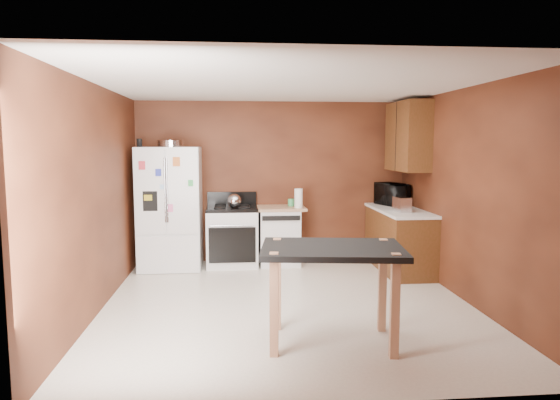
{
  "coord_description": "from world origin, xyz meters",
  "views": [
    {
      "loc": [
        -0.6,
        -5.57,
        1.86
      ],
      "look_at": [
        -0.01,
        0.85,
        1.12
      ],
      "focal_mm": 32.0,
      "sensor_mm": 36.0,
      "label": 1
    }
  ],
  "objects": [
    {
      "name": "toaster",
      "position": [
        1.74,
        1.18,
        1.0
      ],
      "size": [
        0.2,
        0.29,
        0.2
      ],
      "primitive_type": "cube",
      "rotation": [
        0.0,
        0.0,
        0.1
      ],
      "color": "silver",
      "rests_on": "right_cabinets"
    },
    {
      "name": "wall_back",
      "position": [
        0.0,
        2.25,
        1.25
      ],
      "size": [
        4.2,
        0.0,
        4.2
      ],
      "primitive_type": "plane",
      "rotation": [
        1.57,
        0.0,
        0.0
      ],
      "color": "brown",
      "rests_on": "ground"
    },
    {
      "name": "right_cabinets",
      "position": [
        1.84,
        1.48,
        0.91
      ],
      "size": [
        0.63,
        1.58,
        2.45
      ],
      "color": "brown",
      "rests_on": "ground"
    },
    {
      "name": "floor",
      "position": [
        0.0,
        0.0,
        0.0
      ],
      "size": [
        4.5,
        4.5,
        0.0
      ],
      "primitive_type": "plane",
      "color": "silver",
      "rests_on": "ground"
    },
    {
      "name": "gas_range",
      "position": [
        -0.64,
        1.92,
        0.46
      ],
      "size": [
        0.76,
        0.68,
        1.1
      ],
      "color": "white",
      "rests_on": "ground"
    },
    {
      "name": "refrigerator",
      "position": [
        -1.55,
        1.86,
        0.9
      ],
      "size": [
        0.9,
        0.8,
        1.8
      ],
      "color": "white",
      "rests_on": "ground"
    },
    {
      "name": "roasting_pan",
      "position": [
        -1.52,
        1.85,
        1.85
      ],
      "size": [
        0.39,
        0.39,
        0.1
      ],
      "primitive_type": "cylinder",
      "color": "silver",
      "rests_on": "refrigerator"
    },
    {
      "name": "kettle",
      "position": [
        -0.6,
        1.8,
        1.0
      ],
      "size": [
        0.21,
        0.21,
        0.21
      ],
      "primitive_type": "sphere",
      "color": "silver",
      "rests_on": "gas_range"
    },
    {
      "name": "wall_left",
      "position": [
        -2.1,
        0.0,
        1.25
      ],
      "size": [
        0.0,
        4.5,
        4.5
      ],
      "primitive_type": "plane",
      "rotation": [
        1.57,
        0.0,
        1.57
      ],
      "color": "brown",
      "rests_on": "ground"
    },
    {
      "name": "island",
      "position": [
        0.29,
        -1.14,
        0.78
      ],
      "size": [
        1.39,
        1.02,
        0.92
      ],
      "color": "black",
      "rests_on": "ground"
    },
    {
      "name": "dishwasher",
      "position": [
        0.08,
        1.95,
        0.45
      ],
      "size": [
        0.78,
        0.63,
        0.89
      ],
      "color": "white",
      "rests_on": "ground"
    },
    {
      "name": "wall_front",
      "position": [
        0.0,
        -2.25,
        1.25
      ],
      "size": [
        4.2,
        0.0,
        4.2
      ],
      "primitive_type": "plane",
      "rotation": [
        -1.57,
        0.0,
        0.0
      ],
      "color": "brown",
      "rests_on": "ground"
    },
    {
      "name": "pen_cup",
      "position": [
        -1.96,
        1.8,
        1.86
      ],
      "size": [
        0.08,
        0.08,
        0.12
      ],
      "primitive_type": "cylinder",
      "color": "black",
      "rests_on": "refrigerator"
    },
    {
      "name": "microwave",
      "position": [
        1.83,
        1.93,
        1.05
      ],
      "size": [
        0.53,
        0.64,
        0.31
      ],
      "primitive_type": "imported",
      "rotation": [
        0.0,
        0.0,
        1.88
      ],
      "color": "black",
      "rests_on": "right_cabinets"
    },
    {
      "name": "wall_right",
      "position": [
        2.1,
        0.0,
        1.25
      ],
      "size": [
        0.0,
        4.5,
        4.5
      ],
      "primitive_type": "plane",
      "rotation": [
        1.57,
        0.0,
        -1.57
      ],
      "color": "brown",
      "rests_on": "ground"
    },
    {
      "name": "paper_towel",
      "position": [
        0.36,
        1.8,
        1.03
      ],
      "size": [
        0.16,
        0.16,
        0.29
      ],
      "primitive_type": "cylinder",
      "rotation": [
        0.0,
        0.0,
        -0.42
      ],
      "color": "white",
      "rests_on": "dishwasher"
    },
    {
      "name": "ceiling",
      "position": [
        0.0,
        0.0,
        2.5
      ],
      "size": [
        4.5,
        4.5,
        0.0
      ],
      "primitive_type": "plane",
      "rotation": [
        3.14,
        0.0,
        0.0
      ],
      "color": "white",
      "rests_on": "ground"
    },
    {
      "name": "green_canister",
      "position": [
        0.27,
        2.03,
        0.94
      ],
      "size": [
        0.11,
        0.11,
        0.11
      ],
      "primitive_type": "cylinder",
      "rotation": [
        0.0,
        0.0,
        -0.15
      ],
      "color": "#45B566",
      "rests_on": "dishwasher"
    }
  ]
}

